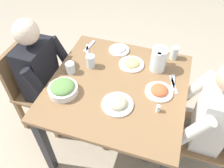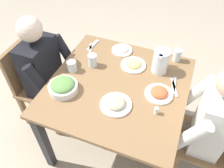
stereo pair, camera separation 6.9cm
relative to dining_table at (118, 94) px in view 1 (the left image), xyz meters
name	(u,v)px [view 1 (the left image)]	position (x,y,z in m)	size (l,w,h in m)	color
ground_plane	(116,138)	(0.00, 0.00, -0.64)	(8.00, 8.00, 0.00)	tan
dining_table	(118,94)	(0.00, 0.00, 0.00)	(0.99, 0.99, 0.75)	olive
chair_near	(220,137)	(-0.03, -0.80, -0.16)	(0.40, 0.40, 0.85)	olive
chair_far	(32,84)	(0.01, 0.80, -0.16)	(0.40, 0.40, 0.85)	olive
diner_near	(197,118)	(-0.03, -0.60, -0.01)	(0.48, 0.53, 1.15)	silver
diner_far	(49,78)	(0.01, 0.60, -0.01)	(0.48, 0.53, 1.15)	black
water_pitcher	(159,59)	(0.26, -0.24, 0.21)	(0.16, 0.12, 0.19)	silver
salad_bowl	(63,89)	(-0.19, 0.34, 0.15)	(0.21, 0.21, 0.09)	white
plate_yoghurt	(119,49)	(0.38, 0.11, 0.13)	(0.17, 0.17, 0.04)	white
plate_fries	(132,63)	(0.24, -0.04, 0.13)	(0.20, 0.20, 0.05)	white
plate_beans	(117,103)	(-0.18, -0.05, 0.13)	(0.22, 0.22, 0.06)	white
plate_rice_curry	(159,91)	(0.01, -0.30, 0.13)	(0.20, 0.20, 0.05)	white
water_glass_near_left	(70,68)	(0.02, 0.38, 0.16)	(0.07, 0.07, 0.09)	silver
water_glass_by_pitcher	(91,61)	(0.13, 0.26, 0.16)	(0.07, 0.07, 0.10)	silver
water_glass_far_left	(174,53)	(0.43, -0.35, 0.17)	(0.06, 0.06, 0.11)	silver
salt_shaker	(158,109)	(-0.15, -0.32, 0.14)	(0.03, 0.03, 0.05)	white
fork_near	(173,83)	(0.14, -0.38, 0.12)	(0.17, 0.03, 0.01)	silver
knife_near	(87,51)	(0.29, 0.36, 0.12)	(0.18, 0.02, 0.01)	silver
fork_far	(89,46)	(0.36, 0.37, 0.12)	(0.17, 0.03, 0.01)	silver
knife_far	(173,84)	(0.12, -0.39, 0.12)	(0.18, 0.02, 0.01)	silver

